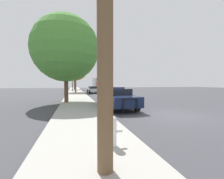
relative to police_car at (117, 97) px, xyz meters
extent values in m
plane|color=#3D3D42|center=(2.38, -3.35, -0.78)|extent=(110.00, 110.00, 0.00)
cube|color=#A3A099|center=(-2.72, -3.35, -0.72)|extent=(3.00, 110.00, 0.13)
cube|color=#141E3D|center=(0.00, -0.05, -0.10)|extent=(1.86, 5.20, 0.66)
cube|color=black|center=(0.00, 0.21, 0.44)|extent=(1.60, 2.70, 0.43)
cylinder|color=black|center=(0.90, -1.66, -0.43)|extent=(0.24, 0.70, 0.70)
cylinder|color=black|center=(-0.91, -1.66, -0.43)|extent=(0.24, 0.70, 0.70)
cylinder|color=black|center=(0.91, 1.56, -0.43)|extent=(0.24, 0.70, 0.70)
cylinder|color=black|center=(-0.90, 1.56, -0.43)|extent=(0.24, 0.70, 0.70)
cylinder|color=black|center=(0.41, -2.77, -0.20)|extent=(0.07, 0.07, 0.78)
cylinder|color=black|center=(-0.42, -2.77, -0.20)|extent=(0.07, 0.07, 0.78)
cylinder|color=black|center=(-0.01, -2.77, 0.16)|extent=(0.88, 0.07, 0.07)
cube|color=navy|center=(0.00, 0.21, 0.70)|extent=(1.33, 0.20, 0.09)
cube|color=navy|center=(0.93, -0.05, -0.07)|extent=(0.02, 3.74, 0.18)
cylinder|color=white|center=(-2.14, -6.84, -0.32)|extent=(0.23, 0.23, 0.66)
sphere|color=white|center=(-2.14, -6.84, 0.04)|extent=(0.24, 0.24, 0.24)
cylinder|color=white|center=(-2.34, -6.84, -0.25)|extent=(0.16, 0.09, 0.09)
cylinder|color=white|center=(-1.94, -6.84, -0.25)|extent=(0.16, 0.09, 0.09)
cylinder|color=#424247|center=(-3.30, 22.45, 1.71)|extent=(0.16, 0.16, 4.73)
cylinder|color=#424247|center=(-1.86, 22.45, 3.93)|extent=(2.90, 0.11, 0.11)
cube|color=black|center=(-0.41, 22.45, 3.48)|extent=(0.30, 0.24, 0.90)
sphere|color=red|center=(-0.41, 22.32, 3.78)|extent=(0.20, 0.20, 0.20)
sphere|color=orange|center=(-0.41, 22.32, 3.48)|extent=(0.20, 0.20, 0.20)
sphere|color=green|center=(-0.41, 22.32, 3.18)|extent=(0.20, 0.20, 0.20)
cube|color=#B7B7BC|center=(0.40, 17.10, -0.17)|extent=(1.87, 4.57, 0.51)
cube|color=black|center=(0.41, 16.87, 0.29)|extent=(1.54, 2.40, 0.41)
cylinder|color=black|center=(-0.48, 18.45, -0.43)|extent=(0.27, 0.71, 0.70)
cylinder|color=black|center=(1.16, 18.53, -0.43)|extent=(0.27, 0.71, 0.70)
cylinder|color=black|center=(-0.36, 15.67, -0.43)|extent=(0.27, 0.71, 0.70)
cylinder|color=black|center=(1.28, 15.74, -0.43)|extent=(0.27, 0.71, 0.70)
cube|color=maroon|center=(5.07, 24.83, -0.14)|extent=(2.17, 4.66, 0.61)
cube|color=black|center=(5.06, 25.05, 0.35)|extent=(1.74, 2.47, 0.37)
cylinder|color=black|center=(6.07, 23.50, -0.44)|extent=(0.29, 0.70, 0.68)
cylinder|color=black|center=(4.30, 23.36, -0.44)|extent=(0.29, 0.70, 0.68)
cylinder|color=black|center=(5.85, 26.30, -0.44)|extent=(0.29, 0.70, 0.68)
cylinder|color=black|center=(4.08, 26.16, -0.44)|extent=(0.29, 0.70, 0.68)
cube|color=maroon|center=(4.30, 31.57, 0.47)|extent=(2.33, 2.21, 1.51)
cube|color=#B2B2B7|center=(4.16, 35.36, 1.18)|extent=(2.45, 5.54, 2.94)
cylinder|color=black|center=(5.39, 31.82, -0.29)|extent=(0.32, 0.99, 0.98)
cylinder|color=black|center=(3.19, 31.74, -0.29)|extent=(0.32, 0.99, 0.98)
cylinder|color=black|center=(5.22, 36.42, -0.29)|extent=(0.32, 0.99, 0.98)
cylinder|color=black|center=(3.02, 36.34, -0.29)|extent=(0.32, 0.99, 0.98)
cylinder|color=brown|center=(-2.82, 30.88, 1.00)|extent=(0.31, 0.31, 3.30)
sphere|color=#387A33|center=(-2.82, 30.88, 3.64)|extent=(3.61, 3.61, 3.61)
cylinder|color=brown|center=(-3.76, 3.23, 0.93)|extent=(0.36, 0.36, 3.16)
sphere|color=#4C8E38|center=(-3.76, 3.23, 4.12)|extent=(5.86, 5.86, 5.86)
cylinder|color=brown|center=(-2.73, 18.22, 0.97)|extent=(0.29, 0.29, 3.23)
sphere|color=#B77F28|center=(-2.73, 18.22, 3.85)|extent=(4.61, 4.61, 4.61)
camera|label=1|loc=(-3.15, -10.71, 1.05)|focal=24.00mm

